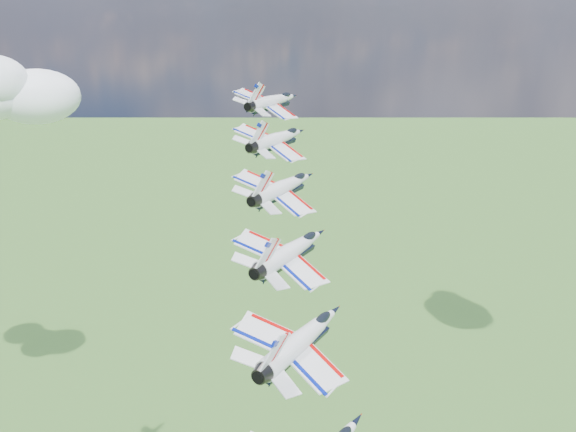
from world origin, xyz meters
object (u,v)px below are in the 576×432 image
Objects in this scene: jet_1 at (278,138)px; jet_4 at (303,338)px; jet_3 at (292,250)px; jet_2 at (284,187)px; jet_0 at (274,101)px.

jet_4 is at bearing -55.28° from jet_1.
jet_1 is 24.88m from jet_3.
jet_4 is at bearing -55.28° from jet_3.
jet_1 is 1.00× the size of jet_2.
jet_2 reaches higher than jet_3.
jet_0 is 24.88m from jet_2.
jet_0 is at bearing 124.72° from jet_4.
jet_1 is (7.32, -9.53, -3.22)m from jet_0.
jet_1 is at bearing -55.28° from jet_0.
jet_2 is 24.88m from jet_4.
jet_2 is 12.44m from jet_3.
jet_0 reaches higher than jet_4.
jet_2 is at bearing 124.72° from jet_3.
jet_0 is 1.00× the size of jet_3.
jet_2 is at bearing 124.72° from jet_4.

